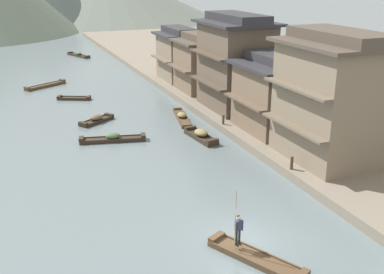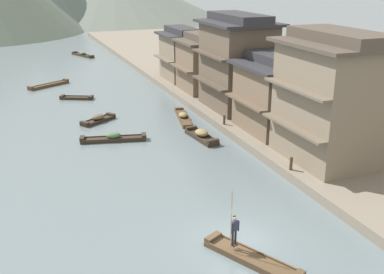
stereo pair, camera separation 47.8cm
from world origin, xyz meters
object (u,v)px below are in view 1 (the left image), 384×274
(boat_midriver_drifting, at_px, (79,55))
(boat_upstream_distant, at_px, (201,136))
(boatman_person, at_px, (238,227))
(mooring_post_dock_mid, at_px, (223,120))
(boat_midriver_upstream, at_px, (113,139))
(boat_moored_far, at_px, (74,98))
(boat_moored_nearest, at_px, (97,120))
(boat_moored_second, at_px, (45,86))
(house_waterfront_narrow, at_px, (201,63))
(mooring_post_dock_near, at_px, (292,163))
(boat_moored_third, at_px, (182,117))
(house_waterfront_far, at_px, (180,54))
(house_waterfront_nearest, at_px, (335,97))
(boat_foreground_poled, at_px, (256,258))
(house_waterfront_tall, at_px, (235,62))
(house_waterfront_second, at_px, (281,93))

(boat_midriver_drifting, height_order, boat_upstream_distant, boat_upstream_distant)
(boatman_person, bearing_deg, mooring_post_dock_mid, 66.43)
(boat_midriver_upstream, distance_m, mooring_post_dock_mid, 9.44)
(boat_moored_far, height_order, mooring_post_dock_mid, mooring_post_dock_mid)
(boat_moored_nearest, bearing_deg, boat_midriver_upstream, -87.68)
(boat_moored_second, height_order, boat_midriver_drifting, boat_midriver_drifting)
(boat_upstream_distant, height_order, house_waterfront_narrow, house_waterfront_narrow)
(boat_midriver_upstream, relative_size, mooring_post_dock_near, 6.07)
(boat_moored_third, xyz_separation_m, house_waterfront_far, (4.91, 13.49, 3.44))
(boat_moored_second, height_order, house_waterfront_nearest, house_waterfront_nearest)
(house_waterfront_narrow, bearing_deg, boat_moored_nearest, -156.59)
(boat_foreground_poled, xyz_separation_m, house_waterfront_narrow, (9.85, 29.68, 3.50))
(boat_moored_far, height_order, mooring_post_dock_near, mooring_post_dock_near)
(boat_moored_third, distance_m, mooring_post_dock_mid, 5.03)
(house_waterfront_far, bearing_deg, boatman_person, -106.28)
(mooring_post_dock_mid, bearing_deg, house_waterfront_narrow, 75.69)
(house_waterfront_nearest, xyz_separation_m, house_waterfront_tall, (-0.33, 13.91, 0.00))
(boat_moored_nearest, height_order, house_waterfront_narrow, house_waterfront_narrow)
(boat_upstream_distant, bearing_deg, boat_moored_nearest, 132.57)
(house_waterfront_second, height_order, house_waterfront_far, same)
(boat_moored_far, relative_size, boat_midriver_upstream, 0.67)
(house_waterfront_narrow, bearing_deg, house_waterfront_far, 92.07)
(boat_midriver_drifting, distance_m, mooring_post_dock_mid, 42.88)
(boat_moored_nearest, xyz_separation_m, boat_moored_second, (-2.92, 16.05, -0.12))
(boat_midriver_drifting, height_order, house_waterfront_far, house_waterfront_far)
(house_waterfront_second, bearing_deg, boat_midriver_drifting, 101.48)
(boat_midriver_upstream, height_order, house_waterfront_narrow, house_waterfront_narrow)
(mooring_post_dock_mid, bearing_deg, boat_foreground_poled, -111.00)
(boat_midriver_upstream, xyz_separation_m, mooring_post_dock_near, (9.34, -11.37, 0.83))
(boat_moored_second, relative_size, mooring_post_dock_mid, 6.21)
(boat_moored_third, height_order, boat_midriver_drifting, boat_midriver_drifting)
(boatman_person, xyz_separation_m, boat_moored_far, (-2.93, 32.21, -1.30))
(house_waterfront_nearest, height_order, house_waterfront_narrow, house_waterfront_nearest)
(house_waterfront_second, relative_size, house_waterfront_tall, 0.81)
(boat_moored_second, distance_m, house_waterfront_far, 16.39)
(house_waterfront_second, height_order, mooring_post_dock_near, house_waterfront_second)
(boat_upstream_distant, relative_size, house_waterfront_second, 0.58)
(boat_midriver_upstream, xyz_separation_m, mooring_post_dock_mid, (9.34, -1.06, 0.80))
(boatman_person, bearing_deg, house_waterfront_tall, 63.40)
(boat_foreground_poled, height_order, boat_moored_third, boat_moored_third)
(boat_upstream_distant, bearing_deg, house_waterfront_second, -14.12)
(boatman_person, xyz_separation_m, boat_moored_third, (5.23, 21.24, -1.24))
(boat_moored_nearest, xyz_separation_m, mooring_post_dock_mid, (9.57, -6.54, 0.76))
(boat_midriver_drifting, distance_m, mooring_post_dock_near, 53.12)
(boat_foreground_poled, relative_size, house_waterfront_tall, 0.57)
(boatman_person, distance_m, boat_moored_far, 32.37)
(boat_midriver_drifting, distance_m, boat_upstream_distant, 43.74)
(boat_moored_second, xyz_separation_m, boat_midriver_upstream, (3.15, -21.53, 0.08))
(boat_foreground_poled, height_order, boat_midriver_upstream, boat_midriver_upstream)
(mooring_post_dock_mid, bearing_deg, boat_midriver_upstream, 173.54)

